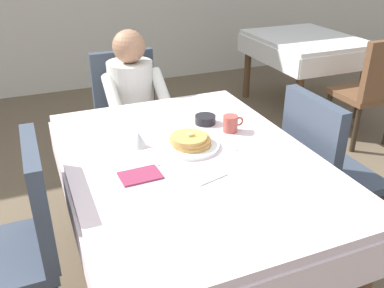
# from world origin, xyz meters

# --- Properties ---
(ground_plane) EXTENTS (14.00, 14.00, 0.00)m
(ground_plane) POSITION_xyz_m (0.00, 0.00, 0.00)
(ground_plane) COLOR brown
(dining_table_main) EXTENTS (1.12, 1.52, 0.74)m
(dining_table_main) POSITION_xyz_m (0.00, 0.00, 0.65)
(dining_table_main) COLOR silver
(dining_table_main) RESTS_ON ground
(chair_diner) EXTENTS (0.44, 0.45, 0.93)m
(chair_diner) POSITION_xyz_m (0.00, 1.17, 0.53)
(chair_diner) COLOR #384251
(chair_diner) RESTS_ON ground
(diner_person) EXTENTS (0.40, 0.43, 1.12)m
(diner_person) POSITION_xyz_m (0.00, 1.01, 0.67)
(diner_person) COLOR silver
(diner_person) RESTS_ON ground
(chair_left_side) EXTENTS (0.45, 0.44, 0.93)m
(chair_left_side) POSITION_xyz_m (-0.77, 0.00, 0.53)
(chair_left_side) COLOR #384251
(chair_left_side) RESTS_ON ground
(chair_right_side) EXTENTS (0.45, 0.44, 0.93)m
(chair_right_side) POSITION_xyz_m (0.77, 0.00, 0.53)
(chair_right_side) COLOR #384251
(chair_right_side) RESTS_ON ground
(plate_breakfast) EXTENTS (0.28, 0.28, 0.02)m
(plate_breakfast) POSITION_xyz_m (0.03, 0.09, 0.75)
(plate_breakfast) COLOR white
(plate_breakfast) RESTS_ON dining_table_main
(breakfast_stack) EXTENTS (0.20, 0.20, 0.06)m
(breakfast_stack) POSITION_xyz_m (0.03, 0.09, 0.78)
(breakfast_stack) COLOR tan
(breakfast_stack) RESTS_ON plate_breakfast
(cup_coffee) EXTENTS (0.11, 0.08, 0.08)m
(cup_coffee) POSITION_xyz_m (0.29, 0.18, 0.78)
(cup_coffee) COLOR #B24C42
(cup_coffee) RESTS_ON dining_table_main
(bowl_butter) EXTENTS (0.11, 0.11, 0.04)m
(bowl_butter) POSITION_xyz_m (0.21, 0.32, 0.76)
(bowl_butter) COLOR black
(bowl_butter) RESTS_ON dining_table_main
(syrup_pitcher) EXTENTS (0.08, 0.08, 0.07)m
(syrup_pitcher) POSITION_xyz_m (-0.19, 0.19, 0.78)
(syrup_pitcher) COLOR silver
(syrup_pitcher) RESTS_ON dining_table_main
(fork_left_of_plate) EXTENTS (0.02, 0.18, 0.00)m
(fork_left_of_plate) POSITION_xyz_m (-0.16, 0.07, 0.74)
(fork_left_of_plate) COLOR silver
(fork_left_of_plate) RESTS_ON dining_table_main
(knife_right_of_plate) EXTENTS (0.02, 0.20, 0.00)m
(knife_right_of_plate) POSITION_xyz_m (0.22, 0.07, 0.74)
(knife_right_of_plate) COLOR silver
(knife_right_of_plate) RESTS_ON dining_table_main
(spoon_near_edge) EXTENTS (0.15, 0.05, 0.00)m
(spoon_near_edge) POSITION_xyz_m (0.01, -0.22, 0.74)
(spoon_near_edge) COLOR silver
(spoon_near_edge) RESTS_ON dining_table_main
(napkin_folded) EXTENTS (0.17, 0.13, 0.01)m
(napkin_folded) POSITION_xyz_m (-0.26, -0.08, 0.74)
(napkin_folded) COLOR #8C2D4C
(napkin_folded) RESTS_ON dining_table_main
(background_table_far) EXTENTS (0.92, 1.12, 0.74)m
(background_table_far) POSITION_xyz_m (1.99, 1.86, 0.62)
(background_table_far) COLOR white
(background_table_far) RESTS_ON ground
(background_chair_empty) EXTENTS (0.44, 0.45, 0.93)m
(background_chair_empty) POSITION_xyz_m (1.99, 0.91, 0.53)
(background_chair_empty) COLOR brown
(background_chair_empty) RESTS_ON ground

